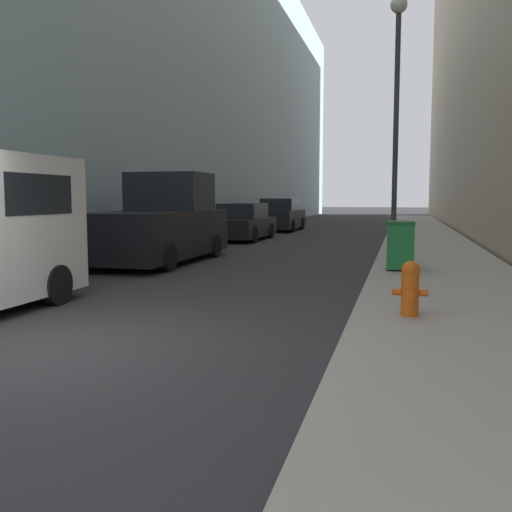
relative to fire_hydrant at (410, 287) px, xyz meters
name	(u,v)px	position (x,y,z in m)	size (l,w,h in m)	color
ground_plane	(29,350)	(-4.13, -2.40, -0.51)	(200.00, 200.00, 0.00)	#2D2D30
sidewalk_right	(426,239)	(0.78, 15.60, -0.45)	(3.10, 60.00, 0.12)	#9E998E
building_left_glass	(150,77)	(-14.55, 23.60, 8.20)	(12.00, 60.00, 17.42)	#99B7C6
fire_hydrant	(410,287)	(0.00, 0.00, 0.00)	(0.47, 0.36, 0.74)	#D15614
trash_bin	(401,245)	(-0.15, 5.02, 0.16)	(0.59, 0.72, 1.07)	#1E7538
lamppost	(397,98)	(-0.34, 7.38, 3.71)	(0.42, 0.42, 6.57)	#2D332D
pickup_truck	(160,225)	(-6.36, 6.19, 0.46)	(2.29, 5.44, 2.38)	black
parked_sedan_near	(243,223)	(-6.34, 14.30, 0.17)	(1.82, 4.62, 1.47)	black
parked_sedan_far	(280,216)	(-6.25, 21.14, 0.26)	(1.94, 4.69, 1.66)	black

